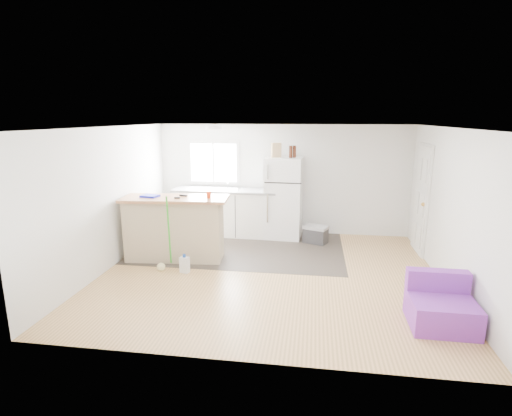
# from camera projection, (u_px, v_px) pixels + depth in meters

# --- Properties ---
(room) EXTENTS (5.51, 5.01, 2.41)m
(room) POSITION_uv_depth(u_px,v_px,m) (270.00, 203.00, 6.41)
(room) COLOR #A57A45
(room) RESTS_ON ground
(vinyl_zone) EXTENTS (4.05, 2.50, 0.00)m
(vinyl_zone) POSITION_uv_depth(u_px,v_px,m) (240.00, 247.00, 7.99)
(vinyl_zone) COLOR #342C27
(vinyl_zone) RESTS_ON floor
(window) EXTENTS (1.18, 0.06, 0.98)m
(window) POSITION_uv_depth(u_px,v_px,m) (214.00, 163.00, 8.95)
(window) COLOR white
(window) RESTS_ON back_wall
(interior_door) EXTENTS (0.11, 0.92, 2.10)m
(interior_door) POSITION_uv_depth(u_px,v_px,m) (421.00, 200.00, 7.56)
(interior_door) COLOR white
(interior_door) RESTS_ON right_wall
(ceiling_fixture) EXTENTS (0.30, 0.30, 0.07)m
(ceiling_fixture) POSITION_uv_depth(u_px,v_px,m) (214.00, 127.00, 7.48)
(ceiling_fixture) COLOR white
(ceiling_fixture) RESTS_ON ceiling
(kitchen_cabinets) EXTENTS (2.29, 0.76, 1.31)m
(kitchen_cabinets) POSITION_uv_depth(u_px,v_px,m) (226.00, 211.00, 8.81)
(kitchen_cabinets) COLOR white
(kitchen_cabinets) RESTS_ON floor
(peninsula) EXTENTS (1.93, 0.88, 1.15)m
(peninsula) POSITION_uv_depth(u_px,v_px,m) (175.00, 228.00, 7.25)
(peninsula) COLOR tan
(peninsula) RESTS_ON floor
(refrigerator) EXTENTS (0.81, 0.77, 1.73)m
(refrigerator) POSITION_uv_depth(u_px,v_px,m) (284.00, 198.00, 8.53)
(refrigerator) COLOR white
(refrigerator) RESTS_ON floor
(cooler) EXTENTS (0.57, 0.48, 0.37)m
(cooler) POSITION_uv_depth(u_px,v_px,m) (316.00, 234.00, 8.25)
(cooler) COLOR #2F2F31
(cooler) RESTS_ON floor
(purple_seat) EXTENTS (0.78, 0.73, 0.63)m
(purple_seat) POSITION_uv_depth(u_px,v_px,m) (441.00, 307.00, 4.99)
(purple_seat) COLOR purple
(purple_seat) RESTS_ON floor
(cleaner_jug) EXTENTS (0.17, 0.14, 0.32)m
(cleaner_jug) POSITION_uv_depth(u_px,v_px,m) (185.00, 265.00, 6.68)
(cleaner_jug) COLOR silver
(cleaner_jug) RESTS_ON floor
(mop) EXTENTS (0.26, 0.36, 1.31)m
(mop) POSITION_uv_depth(u_px,v_px,m) (163.00, 257.00, 6.78)
(mop) COLOR green
(mop) RESTS_ON floor
(red_cup) EXTENTS (0.09, 0.09, 0.12)m
(red_cup) POSITION_uv_depth(u_px,v_px,m) (209.00, 195.00, 7.02)
(red_cup) COLOR red
(red_cup) RESTS_ON peninsula
(blue_tray) EXTENTS (0.34, 0.27, 0.04)m
(blue_tray) POSITION_uv_depth(u_px,v_px,m) (150.00, 196.00, 7.14)
(blue_tray) COLOR #141BC4
(blue_tray) RESTS_ON peninsula
(tool_a) EXTENTS (0.15, 0.08, 0.03)m
(tool_a) POSITION_uv_depth(u_px,v_px,m) (183.00, 195.00, 7.21)
(tool_a) COLOR black
(tool_a) RESTS_ON peninsula
(tool_b) EXTENTS (0.10, 0.05, 0.03)m
(tool_b) POSITION_uv_depth(u_px,v_px,m) (177.00, 198.00, 7.01)
(tool_b) COLOR black
(tool_b) RESTS_ON peninsula
(cardboard_box) EXTENTS (0.22, 0.16, 0.30)m
(cardboard_box) POSITION_uv_depth(u_px,v_px,m) (276.00, 150.00, 8.31)
(cardboard_box) COLOR tan
(cardboard_box) RESTS_ON refrigerator
(bottle_left) EXTENTS (0.09, 0.09, 0.25)m
(bottle_left) POSITION_uv_depth(u_px,v_px,m) (291.00, 152.00, 8.22)
(bottle_left) COLOR #3C170A
(bottle_left) RESTS_ON refrigerator
(bottle_right) EXTENTS (0.09, 0.09, 0.25)m
(bottle_right) POSITION_uv_depth(u_px,v_px,m) (294.00, 152.00, 8.25)
(bottle_right) COLOR #3C170A
(bottle_right) RESTS_ON refrigerator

